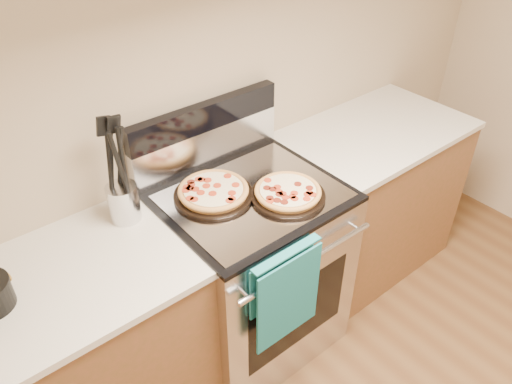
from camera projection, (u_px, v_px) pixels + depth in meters
wall_back at (197, 73)px, 2.09m from camera, size 4.00×0.00×4.00m
range_body at (250, 271)px, 2.41m from camera, size 0.76×0.68×0.90m
oven_window at (297, 314)px, 2.20m from camera, size 0.56×0.01×0.40m
cooktop at (249, 195)px, 2.14m from camera, size 0.76×0.68×0.02m
backsplash_lower at (207, 146)px, 2.27m from camera, size 0.76×0.06×0.18m
backsplash_upper at (205, 116)px, 2.18m from camera, size 0.76×0.06×0.12m
oven_handle at (309, 261)px, 1.97m from camera, size 0.70×0.03×0.03m
dish_towel at (285, 293)px, 1.96m from camera, size 0.32×0.05×0.42m
foil_sheet at (254, 196)px, 2.11m from camera, size 0.70×0.55×0.01m
cabinet_left at (73, 369)px, 1.98m from camera, size 1.00×0.62×0.88m
countertop_left at (44, 290)px, 1.71m from camera, size 1.02×0.64×0.03m
cabinet_right at (366, 201)px, 2.88m from camera, size 1.00×0.62×0.88m
countertop_right at (377, 131)px, 2.61m from camera, size 1.02×0.64×0.03m
pepperoni_pizza_back at (213, 192)px, 2.09m from camera, size 0.41×0.41×0.04m
pepperoni_pizza_front at (288, 193)px, 2.09m from camera, size 0.36×0.36×0.04m
utensil_crock at (124, 203)px, 1.97m from camera, size 0.16×0.16×0.15m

